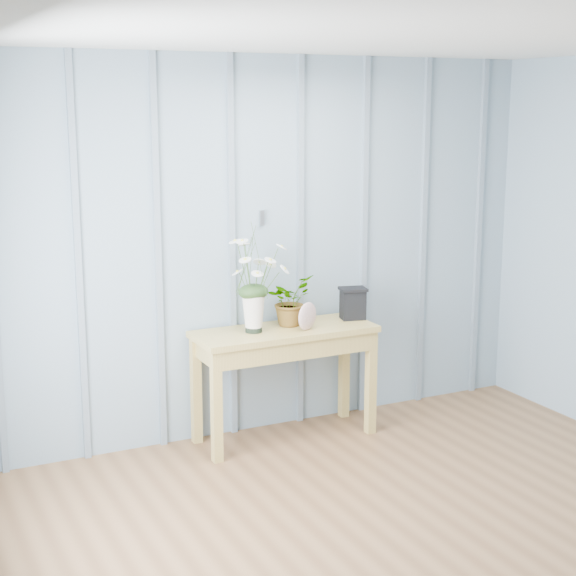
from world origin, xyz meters
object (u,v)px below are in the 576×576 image
sideboard (285,346)px  daisy_vase (253,266)px  carved_box (353,303)px  felt_disc_vessel (307,316)px

sideboard → daisy_vase: bearing=177.7°
carved_box → daisy_vase: bearing=-178.3°
sideboard → daisy_vase: 0.58m
sideboard → carved_box: size_ratio=5.53×
felt_disc_vessel → carved_box: carved_box is taller
daisy_vase → sideboard: bearing=-2.3°
daisy_vase → carved_box: 0.81m
felt_disc_vessel → carved_box: 0.43m
felt_disc_vessel → sideboard: bearing=114.7°
daisy_vase → felt_disc_vessel: size_ratio=3.72×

